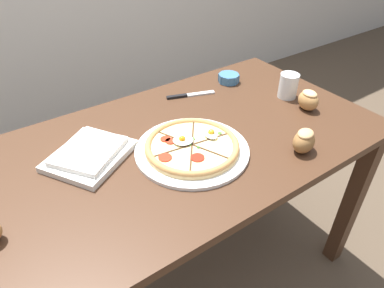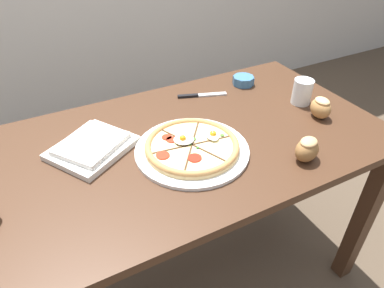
{
  "view_description": "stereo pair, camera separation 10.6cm",
  "coord_description": "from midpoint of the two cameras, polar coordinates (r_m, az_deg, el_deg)",
  "views": [
    {
      "loc": [
        -0.51,
        -0.78,
        1.42
      ],
      "look_at": [
        -0.02,
        -0.07,
        0.78
      ],
      "focal_mm": 32.0,
      "sensor_mm": 36.0,
      "label": 1
    },
    {
      "loc": [
        -0.41,
        -0.83,
        1.42
      ],
      "look_at": [
        -0.02,
        -0.07,
        0.78
      ],
      "focal_mm": 32.0,
      "sensor_mm": 36.0,
      "label": 2
    }
  ],
  "objects": [
    {
      "name": "ground_plane",
      "position": [
        1.69,
        -2.89,
        -20.47
      ],
      "size": [
        12.0,
        12.0,
        0.0
      ],
      "primitive_type": "plane",
      "color": "brown"
    },
    {
      "name": "dining_table",
      "position": [
        1.21,
        -3.81,
        -3.53
      ],
      "size": [
        1.36,
        0.75,
        0.75
      ],
      "color": "#422819",
      "rests_on": "ground_plane"
    },
    {
      "name": "pizza",
      "position": [
        1.07,
        -2.85,
        -0.62
      ],
      "size": [
        0.36,
        0.36,
        0.05
      ],
      "color": "white",
      "rests_on": "dining_table"
    },
    {
      "name": "ramekin_bowl",
      "position": [
        1.5,
        4.09,
        10.89
      ],
      "size": [
        0.09,
        0.09,
        0.04
      ],
      "color": "teal",
      "rests_on": "dining_table"
    },
    {
      "name": "napkin_folded",
      "position": [
        1.11,
        -19.39,
        -1.68
      ],
      "size": [
        0.31,
        0.3,
        0.04
      ],
      "rotation": [
        0.0,
        0.0,
        0.55
      ],
      "color": "silver",
      "rests_on": "dining_table"
    },
    {
      "name": "bread_piece_near",
      "position": [
        1.33,
        16.69,
        7.0
      ],
      "size": [
        0.07,
        0.09,
        0.08
      ],
      "rotation": [
        0.0,
        0.0,
        1.43
      ],
      "color": "#B27F47",
      "rests_on": "dining_table"
    },
    {
      "name": "bread_piece_mid",
      "position": [
        1.1,
        15.59,
        0.46
      ],
      "size": [
        0.1,
        0.09,
        0.08
      ],
      "rotation": [
        0.0,
        0.0,
        0.32
      ],
      "color": "olive",
      "rests_on": "dining_table"
    },
    {
      "name": "knife_main",
      "position": [
        1.39,
        -2.53,
        8.12
      ],
      "size": [
        0.19,
        0.08,
        0.01
      ],
      "rotation": [
        0.0,
        0.0,
        -0.33
      ],
      "color": "silver",
      "rests_on": "dining_table"
    },
    {
      "name": "water_glass",
      "position": [
        1.4,
        13.63,
        9.16
      ],
      "size": [
        0.07,
        0.07,
        0.1
      ],
      "color": "white",
      "rests_on": "dining_table"
    }
  ]
}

